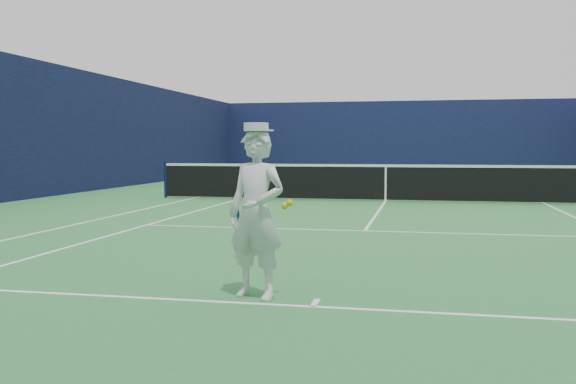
% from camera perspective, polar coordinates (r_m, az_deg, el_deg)
% --- Properties ---
extents(ground, '(80.00, 80.00, 0.00)m').
position_cam_1_polar(ground, '(17.71, 8.66, -0.82)').
color(ground, '#2B7237').
rests_on(ground, ground).
extents(court_markings, '(11.03, 23.83, 0.01)m').
position_cam_1_polar(court_markings, '(17.71, 8.66, -0.80)').
color(court_markings, white).
rests_on(court_markings, ground).
extents(windscreen_fence, '(20.12, 36.12, 4.00)m').
position_cam_1_polar(windscreen_fence, '(17.66, 8.73, 5.66)').
color(windscreen_fence, '#0F1538').
rests_on(windscreen_fence, ground).
extents(tennis_net, '(12.88, 0.09, 1.07)m').
position_cam_1_polar(tennis_net, '(17.68, 8.68, 0.98)').
color(tennis_net, '#141E4C').
rests_on(tennis_net, ground).
extents(tennis_player, '(0.72, 0.65, 1.71)m').
position_cam_1_polar(tennis_player, '(6.26, -2.83, -1.88)').
color(tennis_player, white).
rests_on(tennis_player, ground).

